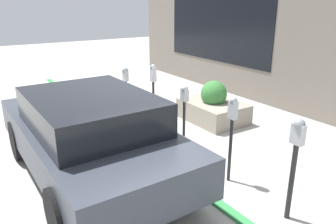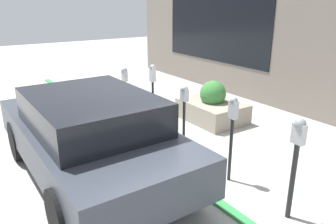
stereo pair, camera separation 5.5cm
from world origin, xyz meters
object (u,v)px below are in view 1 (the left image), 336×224
at_px(parking_meter_farthest, 126,81).
at_px(planter_box, 213,107).
at_px(parking_meter_second, 232,124).
at_px(parking_meter_fourth, 153,85).
at_px(parking_meter_nearest, 295,153).
at_px(parking_meter_middle, 184,106).
at_px(parked_car_front, 89,133).

height_order(parking_meter_farthest, planter_box, parking_meter_farthest).
relative_size(parking_meter_second, planter_box, 0.93).
distance_m(parking_meter_fourth, planter_box, 1.84).
bearing_deg(parking_meter_nearest, parking_meter_fourth, -0.89).
bearing_deg(parking_meter_middle, parking_meter_fourth, -3.43).
xyz_separation_m(parking_meter_middle, parked_car_front, (0.15, 1.83, -0.20)).
distance_m(parking_meter_nearest, planter_box, 4.03).
relative_size(parking_meter_nearest, parking_meter_middle, 1.06).
relative_size(parking_meter_nearest, planter_box, 0.93).
height_order(parking_meter_fourth, parking_meter_farthest, parking_meter_fourth).
distance_m(parking_meter_middle, parking_meter_farthest, 2.52).
xyz_separation_m(parking_meter_farthest, parked_car_front, (-2.38, 1.84, -0.16)).
distance_m(parking_meter_fourth, parking_meter_farthest, 1.26).
bearing_deg(parking_meter_middle, parked_car_front, 85.46).
relative_size(parking_meter_middle, parking_meter_fourth, 0.88).
distance_m(parking_meter_farthest, planter_box, 2.29).
relative_size(parking_meter_farthest, parked_car_front, 0.29).
xyz_separation_m(planter_box, parked_car_front, (-1.00, 3.56, 0.45)).
xyz_separation_m(parking_meter_nearest, planter_box, (3.58, -1.72, -0.65)).
distance_m(parking_meter_nearest, parking_meter_second, 1.20).
bearing_deg(planter_box, parking_meter_middle, 123.40).
bearing_deg(parking_meter_fourth, parking_meter_nearest, 179.11).
bearing_deg(parking_meter_nearest, parking_meter_middle, 0.43).
xyz_separation_m(parking_meter_nearest, parking_meter_farthest, (4.96, 0.01, -0.03)).
distance_m(parking_meter_second, parking_meter_middle, 1.24).
distance_m(parking_meter_middle, parked_car_front, 1.84).
bearing_deg(parking_meter_fourth, parking_meter_second, 179.07).
xyz_separation_m(parking_meter_middle, parking_meter_fourth, (1.27, -0.08, 0.13)).
height_order(parking_meter_second, planter_box, parking_meter_second).
distance_m(parking_meter_second, parking_meter_fourth, 2.52).
xyz_separation_m(parking_meter_second, parking_meter_farthest, (3.76, 0.02, -0.06)).
bearing_deg(parking_meter_nearest, parking_meter_farthest, 0.07).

